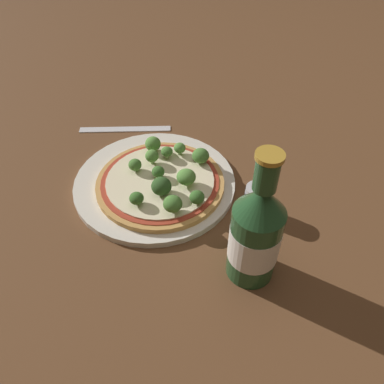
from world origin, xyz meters
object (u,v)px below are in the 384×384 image
(pepper_shaker, at_px, (256,200))
(fork, at_px, (125,129))
(beer_bottle, at_px, (256,234))
(pizza, at_px, (160,182))

(pepper_shaker, distance_m, fork, 0.35)
(pepper_shaker, xyz_separation_m, fork, (-0.32, -0.14, -0.03))
(beer_bottle, bearing_deg, pepper_shaker, 147.32)
(beer_bottle, relative_size, fork, 1.14)
(pepper_shaker, bearing_deg, fork, -156.78)
(pizza, distance_m, beer_bottle, 0.23)
(pizza, relative_size, pepper_shaker, 4.03)
(pizza, distance_m, pepper_shaker, 0.17)
(pizza, xyz_separation_m, pepper_shaker, (0.11, 0.13, 0.01))
(pizza, bearing_deg, beer_bottle, 16.94)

